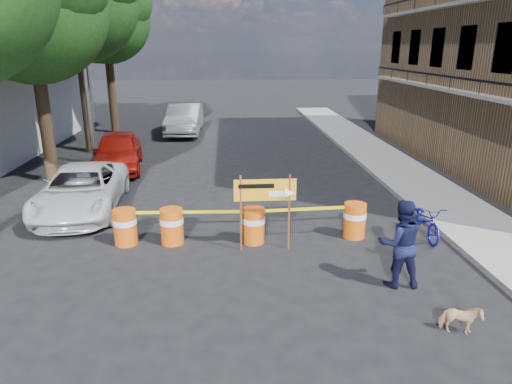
{
  "coord_description": "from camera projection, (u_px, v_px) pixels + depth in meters",
  "views": [
    {
      "loc": [
        -0.52,
        -9.37,
        4.69
      ],
      "look_at": [
        0.19,
        1.22,
        1.3
      ],
      "focal_mm": 32.0,
      "sensor_mm": 36.0,
      "label": 1
    }
  ],
  "objects": [
    {
      "name": "ground",
      "position": [
        251.0,
        263.0,
        10.37
      ],
      "size": [
        120.0,
        120.0,
        0.0
      ],
      "primitive_type": "plane",
      "color": "black",
      "rests_on": "ground"
    },
    {
      "name": "sidewalk_east",
      "position": [
        413.0,
        181.0,
        16.45
      ],
      "size": [
        2.4,
        40.0,
        0.15
      ],
      "primitive_type": "cube",
      "color": "gray",
      "rests_on": "ground"
    },
    {
      "name": "tree_mid_a",
      "position": [
        31.0,
        4.0,
        14.76
      ],
      "size": [
        5.25,
        5.0,
        8.68
      ],
      "color": "#332316",
      "rests_on": "ground"
    },
    {
      "name": "tree_far",
      "position": [
        106.0,
        16.0,
        24.2
      ],
      "size": [
        5.04,
        4.8,
        8.84
      ],
      "color": "#332316",
      "rests_on": "ground"
    },
    {
      "name": "streetlamp",
      "position": [
        84.0,
        55.0,
        17.69
      ],
      "size": [
        1.25,
        0.18,
        8.0
      ],
      "color": "gray",
      "rests_on": "ground"
    },
    {
      "name": "barrel_far_left",
      "position": [
        125.0,
        226.0,
        11.22
      ],
      "size": [
        0.58,
        0.58,
        0.9
      ],
      "color": "#DF4B0D",
      "rests_on": "ground"
    },
    {
      "name": "barrel_mid_left",
      "position": [
        172.0,
        225.0,
        11.27
      ],
      "size": [
        0.58,
        0.58,
        0.9
      ],
      "color": "#DF4B0D",
      "rests_on": "ground"
    },
    {
      "name": "barrel_mid_right",
      "position": [
        253.0,
        225.0,
        11.33
      ],
      "size": [
        0.58,
        0.58,
        0.9
      ],
      "color": "#DF4B0D",
      "rests_on": "ground"
    },
    {
      "name": "barrel_far_right",
      "position": [
        355.0,
        220.0,
        11.65
      ],
      "size": [
        0.58,
        0.58,
        0.9
      ],
      "color": "#DF4B0D",
      "rests_on": "ground"
    },
    {
      "name": "detour_sign",
      "position": [
        273.0,
        196.0,
        10.64
      ],
      "size": [
        1.46,
        0.27,
        1.88
      ],
      "rotation": [
        0.0,
        0.0,
        0.01
      ],
      "color": "#592D19",
      "rests_on": "ground"
    },
    {
      "name": "pedestrian",
      "position": [
        400.0,
        244.0,
        9.14
      ],
      "size": [
        0.94,
        0.75,
        1.85
      ],
      "primitive_type": "imported",
      "rotation": [
        0.0,
        0.0,
        3.08
      ],
      "color": "black",
      "rests_on": "ground"
    },
    {
      "name": "bicycle",
      "position": [
        427.0,
        205.0,
        11.54
      ],
      "size": [
        0.6,
        0.91,
        1.73
      ],
      "primitive_type": "imported",
      "rotation": [
        0.0,
        0.0,
        0.0
      ],
      "color": "#13149B",
      "rests_on": "ground"
    },
    {
      "name": "dog",
      "position": [
        460.0,
        319.0,
        7.73
      ],
      "size": [
        0.71,
        0.46,
        0.55
      ],
      "primitive_type": "imported",
      "rotation": [
        0.0,
        0.0,
        1.31
      ],
      "color": "#E7B584",
      "rests_on": "ground"
    },
    {
      "name": "suv_white",
      "position": [
        81.0,
        190.0,
        13.44
      ],
      "size": [
        2.52,
        4.91,
        1.33
      ],
      "primitive_type": "imported",
      "rotation": [
        0.0,
        0.0,
        0.07
      ],
      "color": "silver",
      "rests_on": "ground"
    },
    {
      "name": "sedan_red",
      "position": [
        118.0,
        151.0,
        18.05
      ],
      "size": [
        2.34,
        4.56,
        1.48
      ],
      "primitive_type": "imported",
      "rotation": [
        0.0,
        0.0,
        0.14
      ],
      "color": "#9F130D",
      "rests_on": "ground"
    },
    {
      "name": "sedan_silver",
      "position": [
        185.0,
        119.0,
        25.49
      ],
      "size": [
        1.87,
        5.03,
        1.64
      ],
      "primitive_type": "imported",
      "rotation": [
        0.0,
        0.0,
        -0.03
      ],
      "color": "#AFB3B7",
      "rests_on": "ground"
    }
  ]
}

